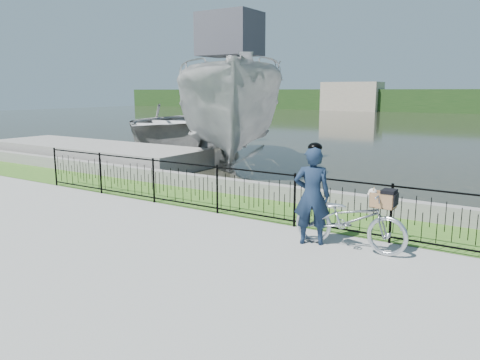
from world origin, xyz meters
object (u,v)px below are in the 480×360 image
Objects in this scene: dock at (93,153)px; boat_far at (182,124)px; bicycle_rig at (350,219)px; cyclist at (312,195)px; boat_near at (230,110)px.

dock is 0.84× the size of boat_far.
cyclist is (-0.71, -0.11, 0.38)m from bicycle_rig.
dock is 5.24× the size of cyclist.
cyclist is 10.15m from boat_near.
bicycle_rig is (12.46, -4.62, 0.21)m from dock.
cyclist is (11.76, -4.73, 0.59)m from dock.
bicycle_rig is at bearing -20.32° from dock.
cyclist is at bearing -42.17° from boat_far.
bicycle_rig is 1.10× the size of cyclist.
dock is at bearing 159.68° from bicycle_rig.
boat_far is (-5.96, 4.20, -1.00)m from boat_near.
bicycle_rig is 10.61m from boat_near.
bicycle_rig is at bearing 8.96° from cyclist.
bicycle_rig is 0.18× the size of boat_far.
boat_far is at bearing 144.82° from boat_near.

